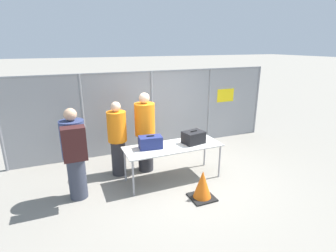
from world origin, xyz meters
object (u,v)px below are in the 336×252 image
object	(u,v)px
suitcase_black	(193,137)
security_worker_far	(117,138)
inspection_table	(173,148)
suitcase_navy	(151,142)
traffic_cone	(202,186)
utility_trailer	(141,112)
security_worker_near	(145,132)
traveler_hooded	(75,152)

from	to	relation	value
suitcase_black	security_worker_far	world-z (taller)	security_worker_far
inspection_table	suitcase_navy	size ratio (longest dim) A/B	4.14
traffic_cone	utility_trailer	bearing A→B (deg)	85.42
security_worker_far	security_worker_near	bearing A→B (deg)	163.70
suitcase_black	traveler_hooded	xyz separation A→B (m)	(-2.49, -0.00, 0.07)
security_worker_far	traveler_hooded	bearing A→B (deg)	24.71
inspection_table	security_worker_far	bearing A→B (deg)	146.22
security_worker_near	utility_trailer	world-z (taller)	security_worker_near
inspection_table	security_worker_far	size ratio (longest dim) A/B	1.24
suitcase_black	utility_trailer	world-z (taller)	suitcase_black
traffic_cone	suitcase_navy	bearing A→B (deg)	124.54
suitcase_black	traffic_cone	xyz separation A→B (m)	(-0.28, -0.92, -0.65)
suitcase_black	traffic_cone	world-z (taller)	suitcase_black
inspection_table	traveler_hooded	xyz separation A→B (m)	(-2.00, -0.02, 0.26)
inspection_table	security_worker_far	world-z (taller)	security_worker_far
suitcase_black	utility_trailer	xyz separation A→B (m)	(0.15, 4.41, -0.48)
security_worker_near	security_worker_far	world-z (taller)	security_worker_near
suitcase_navy	security_worker_far	bearing A→B (deg)	132.10
suitcase_black	traveler_hooded	bearing A→B (deg)	-179.89
inspection_table	suitcase_navy	world-z (taller)	suitcase_navy
utility_trailer	inspection_table	bearing A→B (deg)	-98.26
suitcase_black	security_worker_near	distance (m)	1.13
inspection_table	utility_trailer	bearing A→B (deg)	81.74
suitcase_navy	utility_trailer	size ratio (longest dim) A/B	0.14
security_worker_far	traffic_cone	size ratio (longest dim) A/B	2.94
inspection_table	traffic_cone	bearing A→B (deg)	-77.32
utility_trailer	traffic_cone	distance (m)	5.35
suitcase_black	security_worker_far	bearing A→B (deg)	155.00
inspection_table	traveler_hooded	size ratio (longest dim) A/B	1.17
suitcase_black	traveler_hooded	world-z (taller)	traveler_hooded
security_worker_near	utility_trailer	size ratio (longest dim) A/B	0.52
utility_trailer	traffic_cone	xyz separation A→B (m)	(-0.43, -5.33, -0.17)
security_worker_near	utility_trailer	xyz separation A→B (m)	(1.05, 3.73, -0.53)
utility_trailer	security_worker_near	bearing A→B (deg)	-105.74
utility_trailer	suitcase_black	bearing A→B (deg)	-91.96
inspection_table	traveler_hooded	bearing A→B (deg)	-179.47
suitcase_black	security_worker_near	bearing A→B (deg)	143.19
suitcase_navy	suitcase_black	distance (m)	0.98
inspection_table	traffic_cone	xyz separation A→B (m)	(0.21, -0.93, -0.46)
traveler_hooded	utility_trailer	bearing A→B (deg)	47.74
suitcase_black	security_worker_far	xyz separation A→B (m)	(-1.54, 0.72, -0.04)
suitcase_navy	utility_trailer	distance (m)	4.48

